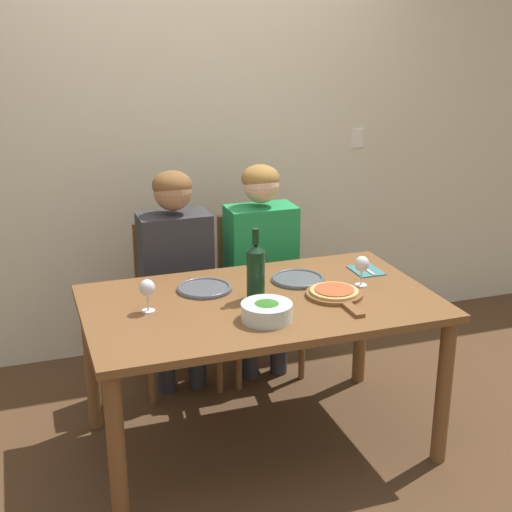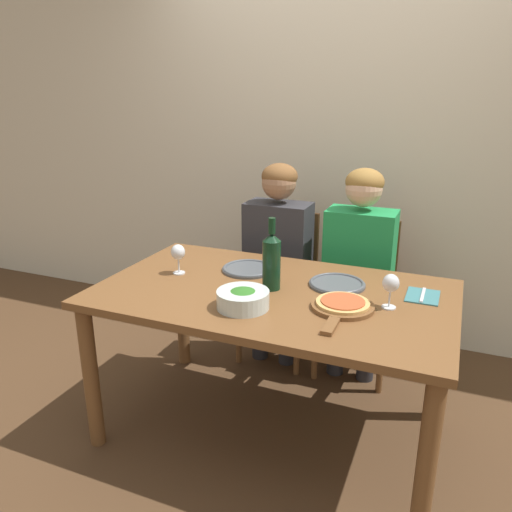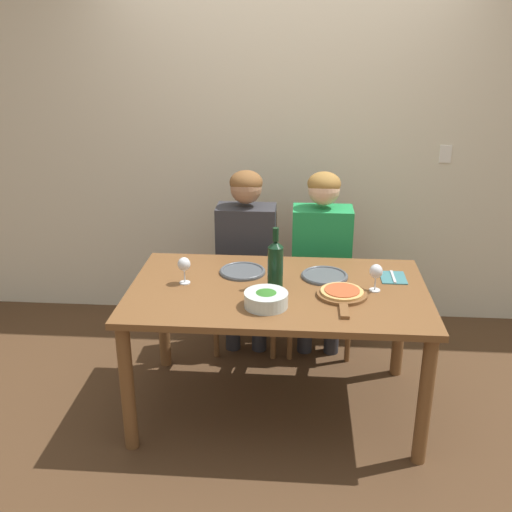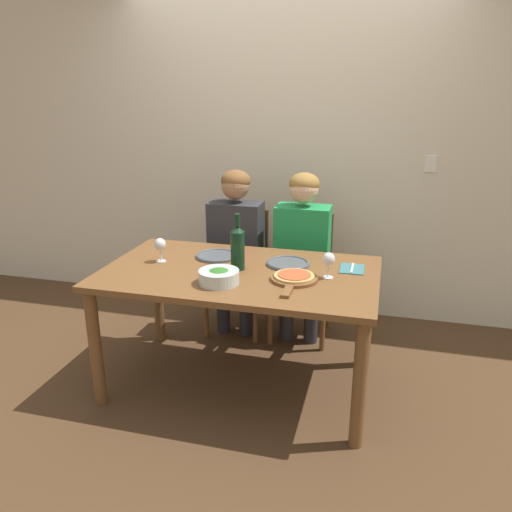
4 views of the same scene
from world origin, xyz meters
name	(u,v)px [view 2 (image 2 of 4)]	position (x,y,z in m)	size (l,w,h in m)	color
ground_plane	(271,429)	(0.00, 0.00, 0.00)	(40.00, 40.00, 0.00)	#4C331E
back_wall	(344,136)	(0.00, 1.27, 1.35)	(10.00, 0.06, 2.70)	beige
dining_table	(273,310)	(0.00, 0.00, 0.66)	(1.61, 0.95, 0.76)	brown
chair_left	(282,279)	(-0.24, 0.80, 0.50)	(0.42, 0.42, 0.91)	brown
chair_right	(360,290)	(0.25, 0.80, 0.50)	(0.42, 0.42, 0.91)	brown
person_woman	(277,246)	(-0.24, 0.69, 0.74)	(0.47, 0.51, 1.23)	#28282D
person_man	(359,256)	(0.25, 0.69, 0.74)	(0.47, 0.51, 1.23)	#28282D
wine_bottle	(272,260)	(-0.02, 0.02, 0.90)	(0.08, 0.08, 0.34)	black
broccoli_bowl	(243,299)	(-0.05, -0.22, 0.80)	(0.22, 0.22, 0.08)	silver
dinner_plate_left	(248,269)	(-0.21, 0.20, 0.77)	(0.26, 0.26, 0.02)	#4C5156
dinner_plate_right	(337,284)	(0.26, 0.17, 0.77)	(0.26, 0.26, 0.02)	#4C5156
pizza_on_board	(342,306)	(0.34, -0.08, 0.77)	(0.27, 0.41, 0.04)	brown
wine_glass_left	(178,254)	(-0.51, 0.03, 0.86)	(0.07, 0.07, 0.15)	silver
wine_glass_right	(391,285)	(0.52, 0.01, 0.86)	(0.07, 0.07, 0.15)	silver
fork_on_napkin	(423,296)	(0.64, 0.19, 0.76)	(0.14, 0.18, 0.01)	#387075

